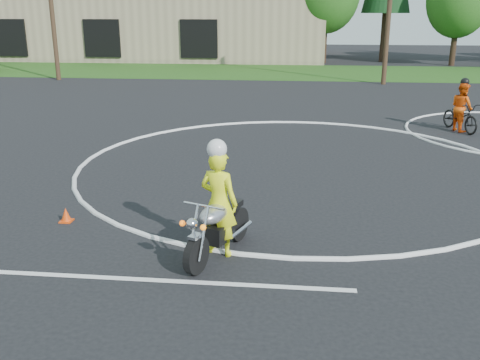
# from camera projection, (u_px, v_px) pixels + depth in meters

# --- Properties ---
(ground) EXTENTS (120.00, 120.00, 0.00)m
(ground) POSITION_uv_depth(u_px,v_px,m) (295.00, 202.00, 12.18)
(ground) COLOR black
(ground) RESTS_ON ground
(grass_strip) EXTENTS (120.00, 10.00, 0.02)m
(grass_strip) POSITION_uv_depth(u_px,v_px,m) (299.00, 72.00, 37.76)
(grass_strip) COLOR #1E4714
(grass_strip) RESTS_ON ground
(course_markings) EXTENTS (19.05, 19.05, 0.12)m
(course_markings) POSITION_uv_depth(u_px,v_px,m) (368.00, 155.00, 16.08)
(course_markings) COLOR silver
(course_markings) RESTS_ON ground
(primary_motorcycle) EXTENTS (1.06, 2.07, 1.14)m
(primary_motorcycle) POSITION_uv_depth(u_px,v_px,m) (217.00, 227.00, 9.30)
(primary_motorcycle) COLOR black
(primary_motorcycle) RESTS_ON ground
(rider_primary_grp) EXTENTS (0.81, 0.67, 2.11)m
(rider_primary_grp) POSITION_uv_depth(u_px,v_px,m) (219.00, 200.00, 9.29)
(rider_primary_grp) COLOR #F0FC1A
(rider_primary_grp) RESTS_ON ground
(rider_second_grp) EXTENTS (1.30, 2.10, 1.91)m
(rider_second_grp) POSITION_uv_depth(u_px,v_px,m) (461.00, 112.00, 19.12)
(rider_second_grp) COLOR black
(rider_second_grp) RESTS_ON ground
(warehouse) EXTENTS (41.00, 17.00, 8.30)m
(warehouse) POSITION_uv_depth(u_px,v_px,m) (110.00, 11.00, 50.65)
(warehouse) COLOR tan
(warehouse) RESTS_ON ground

